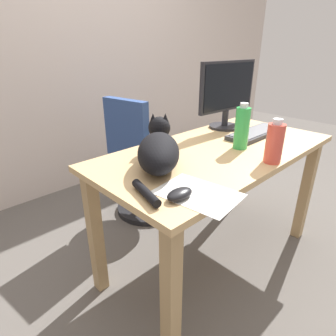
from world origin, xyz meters
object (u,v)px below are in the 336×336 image
keyboard (256,133)px  water_bottle (274,143)px  office_chair (142,167)px  cat (158,149)px  spray_bottle (242,128)px  monitor (227,92)px  computer_mouse (180,194)px

keyboard → water_bottle: 0.44m
office_chair → cat: 0.88m
office_chair → spray_bottle: bearing=-85.7°
office_chair → keyboard: (0.33, -0.71, 0.35)m
monitor → spray_bottle: bearing=-132.7°
monitor → cat: bearing=-166.7°
cat → water_bottle: (0.41, -0.33, 0.01)m
office_chair → water_bottle: (-0.00, -0.98, 0.43)m
office_chair → computer_mouse: (-0.55, -0.92, 0.35)m
monitor → water_bottle: size_ratio=2.35×
spray_bottle → cat: bearing=166.1°
keyboard → computer_mouse: bearing=-166.4°
water_bottle → keyboard: bearing=39.6°
office_chair → cat: cat is taller
office_chair → water_bottle: size_ratio=4.45×
office_chair → computer_mouse: 1.13m
office_chair → computer_mouse: office_chair is taller
cat → monitor: bearing=13.3°
keyboard → computer_mouse: computer_mouse is taller
computer_mouse → keyboard: bearing=13.6°
monitor → computer_mouse: size_ratio=4.37×
office_chair → monitor: monitor is taller
spray_bottle → water_bottle: bearing=-105.7°
office_chair → spray_bottle: 0.89m
computer_mouse → water_bottle: 0.56m
keyboard → water_bottle: size_ratio=2.15×
office_chair → cat: size_ratio=1.97×
keyboard → computer_mouse: size_ratio=4.00×
cat → spray_bottle: 0.49m
spray_bottle → computer_mouse: bearing=-166.2°
office_chair → keyboard: size_ratio=2.07×
computer_mouse → monitor: bearing=26.6°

